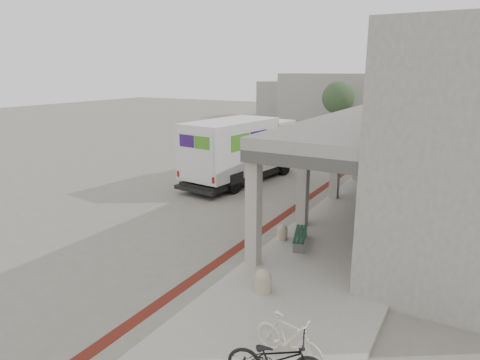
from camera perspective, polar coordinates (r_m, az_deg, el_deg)
The scene contains 14 objects.
ground at distance 17.11m, azimuth 0.99°, elevation -5.47°, with size 120.00×120.00×0.00m, color slate.
bike_lane_stripe at distance 18.41m, azimuth 6.73°, elevation -4.10°, with size 0.35×40.00×0.01m, color #541910.
sidewalk at distance 15.70m, azimuth 14.04°, elevation -7.55°, with size 4.40×28.00×0.12m, color gray.
transit_building at distance 18.82m, azimuth 26.83°, elevation 5.49°, with size 7.60×17.00×7.00m.
distant_backdrop at distance 51.22m, azimuth 17.88°, elevation 10.23°, with size 28.00×10.00×6.50m.
tree_left at distance 44.09m, azimuth 12.96°, elevation 10.61°, with size 3.20×3.20×4.80m.
tree_mid at distance 44.59m, azimuth 22.49°, elevation 9.94°, with size 3.20×3.20×4.80m.
fedex_truck at distance 22.72m, azimuth 0.19°, elevation 4.21°, with size 3.31×8.13×3.37m.
bench at distance 14.62m, azimuth 8.03°, elevation -7.46°, with size 0.85×1.73×0.40m.
bollard_near at distance 11.58m, azimuth 3.14°, elevation -13.24°, with size 0.44×0.44×0.66m.
bollard_far at distance 14.98m, azimuth 5.66°, elevation -6.89°, with size 0.36×0.36×0.55m.
utility_cabinet at distance 16.32m, azimuth 16.11°, elevation -4.63°, with size 0.48×0.64×1.06m, color slate.
bicycle_black at distance 8.67m, azimuth 4.84°, elevation -22.59°, with size 0.64×1.85×0.97m, color black.
bicycle_cream at distance 9.20m, azimuth 6.52°, elevation -20.19°, with size 0.45×1.60×0.96m, color silver.
Camera 1 is at (7.66, -14.15, 5.81)m, focal length 32.00 mm.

